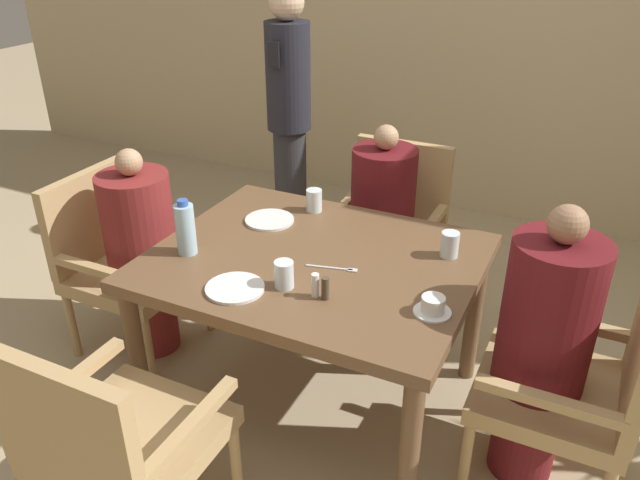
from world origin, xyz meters
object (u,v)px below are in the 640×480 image
at_px(chair_near_corner, 113,439).
at_px(chair_far_side, 391,222).
at_px(chair_left_side, 121,257).
at_px(glass_tall_mid, 314,200).
at_px(diner_in_left_chair, 143,252).
at_px(diner_in_right_chair, 542,348).
at_px(glass_tall_near, 283,274).
at_px(plate_main_left, 269,220).
at_px(water_bottle, 185,229).
at_px(chair_right_side, 579,382).
at_px(glass_tall_far, 450,244).
at_px(diner_in_far_chair, 382,222).
at_px(standing_host, 289,111).
at_px(plate_main_right, 235,288).
at_px(teacup_with_saucer, 433,306).

bearing_deg(chair_near_corner, chair_far_side, 82.15).
height_order(chair_left_side, glass_tall_mid, chair_left_side).
bearing_deg(diner_in_left_chair, diner_in_right_chair, -0.00).
xyz_separation_m(chair_near_corner, glass_tall_mid, (0.06, 1.29, 0.30)).
height_order(chair_left_side, diner_in_right_chair, diner_in_right_chair).
distance_m(diner_in_right_chair, glass_tall_near, 0.95).
distance_m(plate_main_left, water_bottle, 0.43).
xyz_separation_m(chair_right_side, glass_tall_far, (-0.55, 0.24, 0.30)).
relative_size(diner_in_right_chair, glass_tall_mid, 10.96).
relative_size(chair_near_corner, glass_tall_far, 8.48).
bearing_deg(glass_tall_far, diner_in_far_chair, 131.53).
xyz_separation_m(standing_host, plate_main_right, (0.69, -1.69, -0.12)).
xyz_separation_m(diner_in_right_chair, water_bottle, (-1.35, -0.19, 0.25)).
bearing_deg(teacup_with_saucer, chair_right_side, 19.43).
xyz_separation_m(chair_near_corner, glass_tall_far, (0.72, 1.15, 0.30)).
relative_size(chair_right_side, glass_tall_mid, 8.48).
bearing_deg(water_bottle, plate_main_left, 68.85).
height_order(chair_right_side, standing_host, standing_host).
bearing_deg(diner_in_far_chair, standing_host, 145.25).
height_order(diner_in_left_chair, glass_tall_near, diner_in_left_chair).
distance_m(chair_near_corner, standing_host, 2.37).
height_order(teacup_with_saucer, glass_tall_mid, glass_tall_mid).
bearing_deg(diner_in_left_chair, diner_in_far_chair, 40.95).
distance_m(plate_main_left, glass_tall_mid, 0.23).
distance_m(chair_left_side, glass_tall_near, 1.09).
xyz_separation_m(chair_far_side, teacup_with_saucer, (0.53, -1.08, 0.28)).
relative_size(chair_far_side, plate_main_left, 4.05).
distance_m(chair_left_side, plate_main_right, 0.97).
relative_size(glass_tall_near, glass_tall_far, 1.00).
xyz_separation_m(chair_far_side, chair_near_corner, (-0.25, -1.82, 0.00)).
bearing_deg(glass_tall_far, glass_tall_mid, 167.57).
height_order(plate_main_right, water_bottle, water_bottle).
bearing_deg(water_bottle, glass_tall_mid, 64.00).
xyz_separation_m(chair_near_corner, standing_host, (-0.59, 2.26, 0.38)).
bearing_deg(chair_far_side, standing_host, 152.24).
height_order(standing_host, plate_main_left, standing_host).
relative_size(chair_right_side, chair_near_corner, 1.00).
bearing_deg(chair_left_side, glass_tall_mid, 24.48).
height_order(diner_in_right_chair, glass_tall_far, diner_in_right_chair).
xyz_separation_m(standing_host, glass_tall_near, (0.83, -1.60, -0.08)).
xyz_separation_m(chair_right_side, water_bottle, (-1.49, -0.19, 0.36)).
bearing_deg(chair_far_side, glass_tall_mid, -109.70).
height_order(standing_host, glass_tall_mid, standing_host).
height_order(chair_far_side, diner_in_far_chair, diner_in_far_chair).
height_order(chair_right_side, glass_tall_mid, chair_right_side).
bearing_deg(glass_tall_mid, diner_in_right_chair, -19.53).
height_order(chair_far_side, glass_tall_mid, chair_far_side).
relative_size(chair_far_side, plate_main_right, 4.05).
xyz_separation_m(plate_main_left, glass_tall_mid, (0.13, 0.18, 0.04)).
distance_m(diner_in_left_chair, diner_in_far_chair, 1.17).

